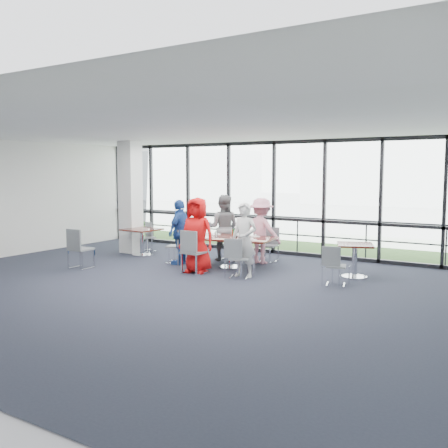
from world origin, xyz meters
The scene contains 39 objects.
floor centered at (0.00, 0.00, -0.01)m, with size 12.00×10.00×0.02m, color #222532.
ceiling centered at (0.00, 0.00, 3.20)m, with size 12.00×10.00×0.04m, color white.
curtain_wall_back centered at (0.00, 5.00, 1.60)m, with size 12.00×0.10×3.20m, color white.
structural_column centered at (-3.60, 3.00, 1.60)m, with size 0.50×0.50×3.20m, color white.
apron centered at (0.00, 10.00, -0.02)m, with size 80.00×70.00×0.02m, color gray.
grass_strip centered at (0.00, 8.00, 0.01)m, with size 80.00×5.00×0.01m, color #2B5322.
hangar_aux centered at (-18.00, 28.00, 2.00)m, with size 10.00×6.00×4.00m, color white.
guard_rail centered at (0.00, 5.60, 0.50)m, with size 0.06×0.06×12.00m, color #2D2D33.
main_table centered at (0.06, 2.49, 0.64)m, with size 2.20×1.42×0.75m.
side_table_left centered at (-2.97, 2.74, 0.64)m, with size 0.93×0.93×0.75m.
side_table_right centered at (2.99, 2.96, 0.61)m, with size 0.98×0.98×0.75m.
diner_near_left centered at (-0.30, 1.59, 0.88)m, with size 0.86×0.56×1.75m, color red.
diner_near_right centered at (0.86, 1.74, 0.83)m, with size 0.60×0.44×1.66m, color silver.
diner_far_left centered at (-0.61, 3.26, 0.87)m, with size 0.84×0.52×1.74m, color slate.
diner_far_right centered at (0.43, 3.39, 0.84)m, with size 1.08×0.56×1.67m, color pink.
diner_end centered at (-1.26, 2.23, 0.82)m, with size 0.96×0.52×1.64m, color #214897.
chair_main_nl centered at (-0.30, 1.46, 0.49)m, with size 0.48×0.48×0.98m, color slate, non-canonical shape.
chair_main_nr centered at (0.83, 1.59, 0.43)m, with size 0.42×0.42×0.86m, color slate, non-canonical shape.
chair_main_fl centered at (-0.54, 3.48, 0.41)m, with size 0.40×0.40×0.82m, color slate, non-canonical shape.
chair_main_fr centered at (0.51, 3.60, 0.44)m, with size 0.43×0.43×0.87m, color slate, non-canonical shape.
chair_main_end centered at (-1.44, 2.29, 0.44)m, with size 0.43×0.43×0.87m, color slate, non-canonical shape.
chair_spare_la centered at (-2.95, 0.49, 0.48)m, with size 0.47×0.47×0.95m, color slate, non-canonical shape.
chair_spare_lb centered at (-3.30, 3.34, 0.41)m, with size 0.40×0.40×0.83m, color slate, non-canonical shape.
chair_spare_r centered at (2.89, 1.98, 0.40)m, with size 0.39×0.39×0.81m, color slate, non-canonical shape.
plate_nl centered at (-0.41, 2.04, 0.76)m, with size 0.24×0.24×0.01m, color white.
plate_nr centered at (0.76, 2.27, 0.76)m, with size 0.25×0.25×0.01m, color white.
plate_fl centered at (-0.53, 2.73, 0.76)m, with size 0.28×0.28×0.01m, color white.
plate_fr centered at (0.53, 2.89, 0.76)m, with size 0.24×0.24×0.01m, color white.
plate_end centered at (-0.80, 2.41, 0.76)m, with size 0.24×0.24×0.01m, color white.
tumbler_a centered at (-0.20, 2.25, 0.82)m, with size 0.07×0.07×0.14m, color white.
tumbler_b centered at (0.39, 2.32, 0.82)m, with size 0.07×0.07×0.13m, color white.
tumbler_c centered at (0.02, 2.75, 0.82)m, with size 0.07×0.07×0.14m, color white.
tumbler_d centered at (-0.59, 2.20, 0.82)m, with size 0.07×0.07×0.14m, color white.
menu_a centered at (0.02, 2.05, 0.75)m, with size 0.32×0.22×0.00m, color white.
menu_b centered at (1.00, 2.26, 0.75)m, with size 0.30×0.21×0.00m, color white.
menu_c centered at (0.14, 2.86, 0.75)m, with size 0.29×0.20×0.00m, color white.
condiment_caddy centered at (0.16, 2.55, 0.77)m, with size 0.10×0.07×0.04m, color black.
ketchup_bottle centered at (0.08, 2.58, 0.84)m, with size 0.06×0.06×0.18m, color #A22E19.
green_bottle centered at (0.11, 2.57, 0.85)m, with size 0.05×0.05×0.20m, color #1F742D.
Camera 1 is at (6.22, -7.83, 2.34)m, focal length 40.00 mm.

